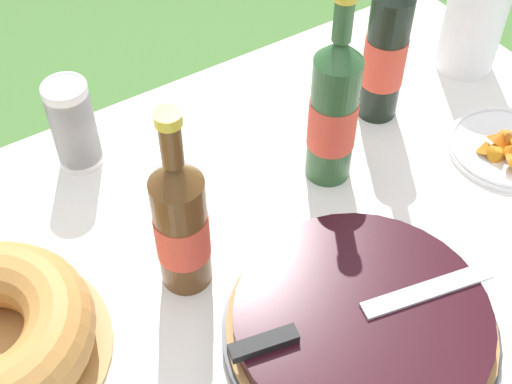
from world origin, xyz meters
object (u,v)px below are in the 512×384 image
(cider_bottle_green, at_px, (333,111))
(paper_towel_roll, at_px, (474,20))
(cider_bottle_amber, at_px, (181,224))
(snack_plate_left, at_px, (507,147))
(juice_bottle_red, at_px, (386,49))
(berry_tart, at_px, (361,325))
(cup_stack, at_px, (73,125))
(serving_knife, at_px, (343,318))

(cider_bottle_green, relative_size, paper_towel_roll, 1.71)
(cider_bottle_amber, xyz_separation_m, snack_plate_left, (0.58, -0.06, -0.11))
(cider_bottle_amber, xyz_separation_m, juice_bottle_red, (0.46, 0.14, 0.02))
(cider_bottle_green, distance_m, snack_plate_left, 0.33)
(berry_tart, height_order, juice_bottle_red, juice_bottle_red)
(cider_bottle_amber, height_order, paper_towel_roll, cider_bottle_amber)
(juice_bottle_red, bearing_deg, paper_towel_roll, 4.44)
(berry_tart, relative_size, cup_stack, 2.31)
(berry_tart, height_order, serving_knife, serving_knife)
(paper_towel_roll, bearing_deg, cider_bottle_green, -166.66)
(cider_bottle_green, xyz_separation_m, cider_bottle_amber, (-0.30, -0.06, -0.01))
(cup_stack, relative_size, snack_plate_left, 0.81)
(cider_bottle_amber, bearing_deg, juice_bottle_red, 16.53)
(serving_knife, relative_size, cider_bottle_green, 1.08)
(juice_bottle_red, bearing_deg, cup_stack, 161.65)
(berry_tart, bearing_deg, cup_stack, 110.02)
(berry_tart, xyz_separation_m, paper_towel_roll, (0.54, 0.37, 0.07))
(cider_bottle_amber, distance_m, snack_plate_left, 0.60)
(berry_tart, distance_m, paper_towel_roll, 0.66)
(berry_tart, height_order, snack_plate_left, berry_tart)
(serving_knife, xyz_separation_m, cider_bottle_green, (0.18, 0.27, 0.07))
(serving_knife, distance_m, paper_towel_roll, 0.67)
(paper_towel_roll, bearing_deg, snack_plate_left, -115.90)
(juice_bottle_red, relative_size, snack_plate_left, 1.77)
(snack_plate_left, bearing_deg, juice_bottle_red, 121.17)
(cider_bottle_amber, relative_size, snack_plate_left, 1.58)
(cider_bottle_amber, xyz_separation_m, paper_towel_roll, (0.69, 0.15, -0.02))
(cider_bottle_green, bearing_deg, serving_knife, -123.04)
(juice_bottle_red, height_order, paper_towel_roll, juice_bottle_red)
(juice_bottle_red, height_order, snack_plate_left, juice_bottle_red)
(cup_stack, height_order, juice_bottle_red, juice_bottle_red)
(cup_stack, relative_size, cider_bottle_amber, 0.52)
(cup_stack, distance_m, snack_plate_left, 0.72)
(berry_tart, bearing_deg, paper_towel_roll, 34.48)
(cup_stack, bearing_deg, juice_bottle_red, -18.35)
(juice_bottle_red, relative_size, paper_towel_roll, 1.76)
(berry_tart, distance_m, cider_bottle_green, 0.33)
(juice_bottle_red, distance_m, snack_plate_left, 0.27)
(cup_stack, bearing_deg, cider_bottle_green, -35.60)
(serving_knife, xyz_separation_m, paper_towel_roll, (0.57, 0.36, 0.04))
(cider_bottle_green, relative_size, juice_bottle_red, 0.97)
(berry_tart, bearing_deg, juice_bottle_red, 48.55)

